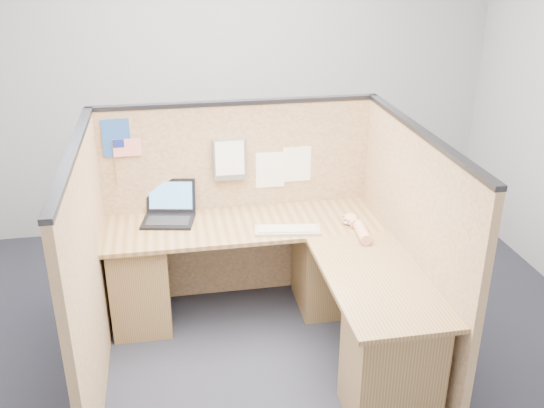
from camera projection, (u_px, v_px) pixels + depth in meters
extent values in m
plane|color=black|center=(261.00, 369.00, 3.94)|extent=(5.00, 5.00, 0.00)
plane|color=#A5A7AA|center=(219.00, 81.00, 5.40)|extent=(5.00, 0.00, 5.00)
cube|color=brown|center=(238.00, 203.00, 4.54)|extent=(2.05, 0.05, 1.50)
cube|color=#232328|center=(236.00, 103.00, 4.23)|extent=(2.05, 0.06, 0.03)
cube|color=brown|center=(89.00, 275.00, 3.57)|extent=(0.05, 1.80, 1.50)
cube|color=#232328|center=(72.00, 152.00, 3.26)|extent=(0.06, 1.80, 0.03)
cube|color=brown|center=(411.00, 247.00, 3.89)|extent=(0.05, 1.80, 1.50)
cube|color=#232328|center=(422.00, 132.00, 3.58)|extent=(0.06, 1.80, 0.03)
cube|color=brown|center=(244.00, 225.00, 4.26)|extent=(1.95, 0.60, 0.03)
cube|color=brown|center=(377.00, 280.00, 3.58)|extent=(0.60, 1.15, 0.03)
cube|color=brown|center=(140.00, 280.00, 4.28)|extent=(0.40, 0.50, 0.70)
cube|color=brown|center=(325.00, 263.00, 4.50)|extent=(0.40, 0.50, 0.70)
cube|color=brown|center=(392.00, 364.00, 3.44)|extent=(0.50, 0.40, 0.70)
cube|color=black|center=(168.00, 221.00, 4.27)|extent=(0.40, 0.33, 0.02)
cube|color=black|center=(167.00, 195.00, 4.37)|extent=(0.36, 0.14, 0.24)
cube|color=teal|center=(167.00, 196.00, 4.36)|extent=(0.31, 0.11, 0.19)
cube|color=gray|center=(287.00, 231.00, 4.13)|extent=(0.46, 0.21, 0.02)
cube|color=silver|center=(287.00, 229.00, 4.12)|extent=(0.42, 0.18, 0.01)
ellipsoid|color=silver|center=(351.00, 221.00, 4.24)|extent=(0.13, 0.10, 0.05)
ellipsoid|color=tan|center=(351.00, 218.00, 4.22)|extent=(0.09, 0.12, 0.05)
cylinder|color=tan|center=(354.00, 223.00, 4.18)|extent=(0.07, 0.05, 0.07)
cylinder|color=tan|center=(362.00, 232.00, 4.05)|extent=(0.10, 0.28, 0.08)
cube|color=#204896|center=(117.00, 138.00, 4.15)|extent=(0.20, 0.02, 0.27)
cylinder|color=olive|center=(115.00, 163.00, 4.21)|extent=(0.01, 0.01, 0.34)
cube|color=red|center=(127.00, 148.00, 4.18)|extent=(0.19, 0.00, 0.13)
cube|color=navy|center=(118.00, 144.00, 4.15)|extent=(0.08, 0.00, 0.06)
cube|color=slate|center=(229.00, 160.00, 4.33)|extent=(0.23, 0.05, 0.30)
cube|color=white|center=(230.00, 158.00, 4.30)|extent=(0.21, 0.01, 0.25)
cube|color=white|center=(297.00, 164.00, 4.46)|extent=(0.21, 0.01, 0.27)
cube|color=white|center=(270.00, 170.00, 4.45)|extent=(0.21, 0.01, 0.27)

